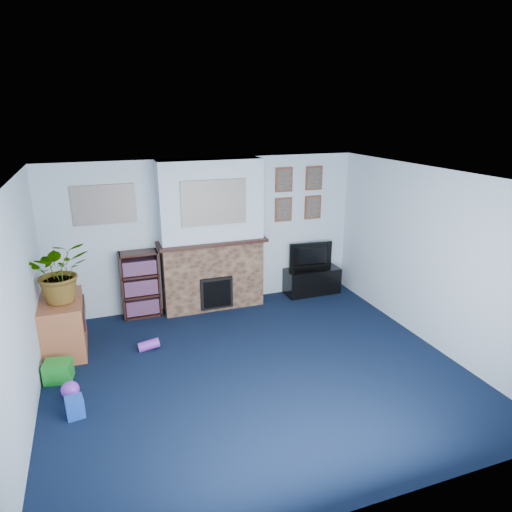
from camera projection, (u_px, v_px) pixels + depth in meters
name	position (u px, v px, depth m)	size (l,w,h in m)	color
floor	(256.00, 370.00, 5.71)	(5.00, 4.50, 0.01)	black
ceiling	(256.00, 177.00, 4.97)	(5.00, 4.50, 0.01)	white
wall_back	(208.00, 233.00, 7.35)	(5.00, 0.04, 2.40)	silver
wall_front	(360.00, 384.00, 3.32)	(5.00, 0.04, 2.40)	silver
wall_left	(19.00, 311.00, 4.53)	(0.04, 4.50, 2.40)	silver
wall_right	(430.00, 258.00, 6.14)	(0.04, 4.50, 2.40)	silver
chimney_breast	(212.00, 237.00, 7.17)	(1.72, 0.50, 2.40)	brown
collage_main	(214.00, 203.00, 6.80)	(1.00, 0.03, 0.68)	gray
collage_left	(104.00, 205.00, 6.66)	(0.90, 0.03, 0.58)	gray
portrait_tl	(284.00, 180.00, 7.51)	(0.30, 0.03, 0.40)	brown
portrait_tr	(314.00, 178.00, 7.69)	(0.30, 0.03, 0.40)	brown
portrait_bl	(283.00, 210.00, 7.66)	(0.30, 0.03, 0.40)	brown
portrait_br	(313.00, 207.00, 7.84)	(0.30, 0.03, 0.40)	brown
tv_stand	(312.00, 281.00, 8.03)	(0.96, 0.40, 0.45)	black
television	(312.00, 256.00, 7.91)	(0.78, 0.10, 0.45)	black
bookshelf	(141.00, 286.00, 7.07)	(0.58, 0.28, 1.05)	black
sideboard	(64.00, 326.00, 6.08)	(0.53, 0.95, 0.74)	#A05433
potted_plant	(60.00, 271.00, 5.80)	(0.73, 0.63, 0.81)	#26661E
mantel_clock	(212.00, 236.00, 7.12)	(0.10, 0.06, 0.14)	gold
mantel_candle	(230.00, 234.00, 7.21)	(0.05, 0.05, 0.15)	#B2BFC6
mantel_teddy	(177.00, 240.00, 6.94)	(0.13, 0.13, 0.13)	gray
mantel_can	(253.00, 233.00, 7.34)	(0.06, 0.06, 0.13)	blue
green_crate	(58.00, 370.00, 5.45)	(0.31, 0.25, 0.25)	#198C26
toy_ball	(70.00, 391.00, 5.13)	(0.20, 0.20, 0.20)	purple
toy_block	(75.00, 407.00, 4.81)	(0.18, 0.18, 0.22)	blue
toy_tube	(149.00, 345.00, 6.16)	(0.13, 0.13, 0.28)	purple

